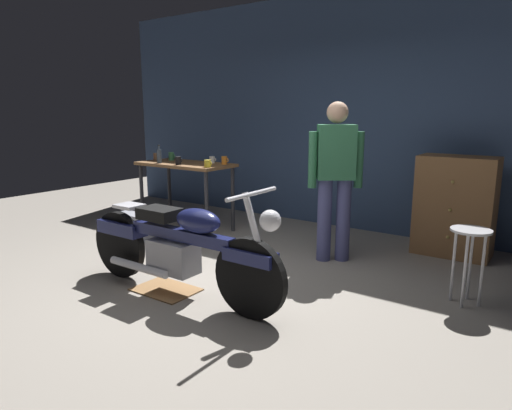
{
  "coord_description": "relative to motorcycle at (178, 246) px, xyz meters",
  "views": [
    {
      "loc": [
        2.52,
        -2.94,
        1.58
      ],
      "look_at": [
        -0.06,
        0.7,
        0.65
      ],
      "focal_mm": 31.86,
      "sensor_mm": 36.0,
      "label": 1
    }
  ],
  "objects": [
    {
      "name": "person_standing",
      "position": [
        0.66,
        1.64,
        0.48
      ],
      "size": [
        0.48,
        0.4,
        1.67
      ],
      "rotation": [
        0.0,
        0.0,
        3.77
      ],
      "color": "#4C4F84",
      "rests_on": "ground_plane"
    },
    {
      "name": "mug_brown_stoneware",
      "position": [
        -2.08,
        1.69,
        0.5
      ],
      "size": [
        0.12,
        0.08,
        0.1
      ],
      "color": "brown",
      "rests_on": "workbench"
    },
    {
      "name": "wooden_dresser",
      "position": [
        1.66,
        2.58,
        0.1
      ],
      "size": [
        0.8,
        0.47,
        1.1
      ],
      "color": "brown",
      "rests_on": "ground_plane"
    },
    {
      "name": "motorcycle",
      "position": [
        0.0,
        0.0,
        0.0
      ],
      "size": [
        2.19,
        0.6,
        1.0
      ],
      "rotation": [
        0.0,
        0.0,
        -0.0
      ],
      "color": "black",
      "rests_on": "ground_plane"
    },
    {
      "name": "back_wall",
      "position": [
        0.18,
        3.08,
        1.1
      ],
      "size": [
        8.0,
        0.12,
        3.1
      ],
      "primitive_type": "cube",
      "color": "#384C70",
      "rests_on": "ground_plane"
    },
    {
      "name": "mug_black_matte",
      "position": [
        -1.47,
        1.51,
        0.5
      ],
      "size": [
        0.11,
        0.07,
        0.1
      ],
      "color": "black",
      "rests_on": "workbench"
    },
    {
      "name": "mug_yellow_tall",
      "position": [
        -0.98,
        1.51,
        0.5
      ],
      "size": [
        0.11,
        0.08,
        0.09
      ],
      "color": "yellow",
      "rests_on": "workbench"
    },
    {
      "name": "storage_bin",
      "position": [
        -1.69,
        0.95,
        -0.28
      ],
      "size": [
        0.44,
        0.32,
        0.34
      ],
      "primitive_type": "cube",
      "color": "gray",
      "rests_on": "ground_plane"
    },
    {
      "name": "shop_stool",
      "position": [
        2.06,
        1.25,
        0.05
      ],
      "size": [
        0.32,
        0.32,
        0.64
      ],
      "color": "#B2B2B7",
      "rests_on": "ground_plane"
    },
    {
      "name": "ground_plane",
      "position": [
        0.18,
        0.28,
        -0.45
      ],
      "size": [
        12.0,
        12.0,
        0.0
      ],
      "primitive_type": "plane",
      "color": "gray"
    },
    {
      "name": "mug_orange_travel",
      "position": [
        -1.01,
        1.87,
        0.5
      ],
      "size": [
        0.11,
        0.07,
        0.1
      ],
      "color": "orange",
      "rests_on": "workbench"
    },
    {
      "name": "workbench",
      "position": [
        -1.54,
        1.7,
        0.34
      ],
      "size": [
        1.3,
        0.64,
        0.9
      ],
      "color": "brown",
      "rests_on": "ground_plane"
    },
    {
      "name": "bottle",
      "position": [
        -1.8,
        1.49,
        0.55
      ],
      "size": [
        0.06,
        0.06,
        0.24
      ],
      "color": "#3F4C59",
      "rests_on": "workbench"
    },
    {
      "name": "mug_green_speckled",
      "position": [
        -1.91,
        1.81,
        0.51
      ],
      "size": [
        0.11,
        0.08,
        0.11
      ],
      "color": "#3D7F4C",
      "rests_on": "workbench"
    },
    {
      "name": "mug_white_ceramic",
      "position": [
        -1.23,
        1.88,
        0.5
      ],
      "size": [
        0.1,
        0.07,
        0.09
      ],
      "color": "white",
      "rests_on": "workbench"
    },
    {
      "name": "drip_tray",
      "position": [
        -0.18,
        0.0,
        -0.44
      ],
      "size": [
        0.56,
        0.4,
        0.01
      ],
      "primitive_type": "cube",
      "color": "olive",
      "rests_on": "ground_plane"
    }
  ]
}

